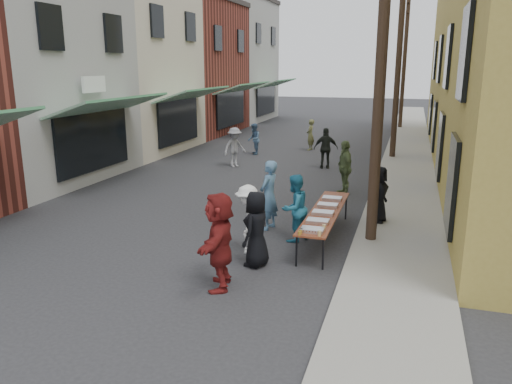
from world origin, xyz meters
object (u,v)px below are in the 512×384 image
Objects in this scene: serving_table at (325,212)px; guest_front_c at (294,208)px; utility_pole_near at (382,54)px; catering_tray_sausage at (312,230)px; utility_pole_far at (404,61)px; server at (379,194)px; utility_pole_mid at (399,59)px; guest_front_a at (256,229)px.

serving_table is 0.78m from guest_front_c.
utility_pole_near reaches higher than catering_tray_sausage.
server is at bearing -89.87° from utility_pole_far.
catering_tray_sausage is 0.30× the size of guest_front_c.
guest_front_c is at bearing -98.44° from utility_pole_mid.
catering_tray_sausage is 1.55m from guest_front_c.
server is (1.89, 1.91, 0.03)m from guest_front_c.
utility_pole_far reaches higher than guest_front_c.
server is (0.05, 1.48, -3.63)m from utility_pole_near.
guest_front_a is at bearing 14.41° from guest_front_c.
catering_tray_sausage is (-1.13, -1.80, -3.71)m from utility_pole_near.
utility_pole_near reaches higher than guest_front_c.
utility_pole_near is 1.00× the size of utility_pole_mid.
guest_front_c is (0.42, 1.79, 0.01)m from guest_front_a.
catering_tray_sausage is at bearing -122.10° from utility_pole_near.
utility_pole_mid reaches higher than catering_tray_sausage.
serving_table is (-1.13, -0.15, -3.79)m from utility_pole_near.
guest_front_c is (-1.84, -0.42, -3.66)m from utility_pole_near.
utility_pole_far reaches higher than serving_table.
serving_table is 2.40× the size of guest_front_a.
utility_pole_near is 5.41× the size of guest_front_a.
utility_pole_mid is 2.25× the size of serving_table.
server is (1.18, 3.28, 0.08)m from catering_tray_sausage.
utility_pole_mid is 5.86× the size of server.
utility_pole_near is at bearing 57.90° from catering_tray_sausage.
guest_front_c is 1.10× the size of server.
utility_pole_near is at bearing -166.13° from server.
utility_pole_near is 4.12m from guest_front_c.
utility_pole_near is at bearing -90.00° from utility_pole_mid.
serving_table is 2.02m from server.
guest_front_c is at bearing 150.98° from server.
utility_pole_far is 24.47m from serving_table.
guest_front_c reaches higher than server.
serving_table is 1.65m from catering_tray_sausage.
utility_pole_mid is at bearing 84.69° from serving_table.
utility_pole_near and utility_pole_mid have the same top height.
guest_front_a is (-2.27, -14.22, -3.67)m from utility_pole_mid.
utility_pole_mid is 11.13m from server.
serving_table is (-1.13, -12.15, -3.79)m from utility_pole_mid.
utility_pole_far is at bearing 15.93° from server.
guest_front_a is (-1.14, -0.42, 0.04)m from catering_tray_sausage.
utility_pole_far is 2.25× the size of serving_table.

